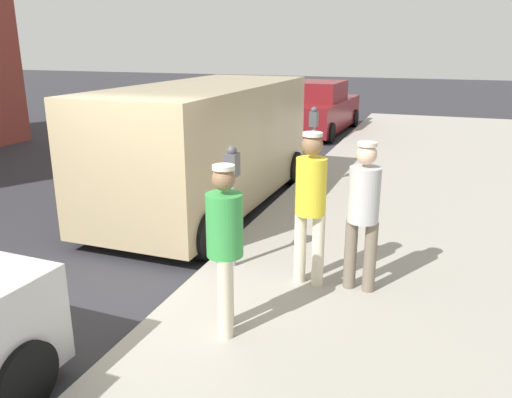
{
  "coord_description": "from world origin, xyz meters",
  "views": [
    {
      "loc": [
        3.63,
        -4.62,
        2.82
      ],
      "look_at": [
        1.65,
        0.83,
        1.05
      ],
      "focal_mm": 36.0,
      "sensor_mm": 36.0,
      "label": 1
    }
  ],
  "objects_px": {
    "parking_meter_near": "(232,186)",
    "parked_van": "(207,143)",
    "pedestrian_in_green": "(225,240)",
    "pedestrian_in_gray": "(363,208)",
    "parking_meter_far": "(313,133)",
    "parked_sedan_ahead": "(317,110)",
    "pedestrian_in_yellow": "(311,199)"
  },
  "relations": [
    {
      "from": "parking_meter_near",
      "to": "parked_van",
      "type": "height_order",
      "value": "parked_van"
    },
    {
      "from": "pedestrian_in_green",
      "to": "parked_van",
      "type": "bearing_deg",
      "value": 117.34
    },
    {
      "from": "parking_meter_near",
      "to": "parked_van",
      "type": "distance_m",
      "value": 2.89
    },
    {
      "from": "pedestrian_in_gray",
      "to": "parked_van",
      "type": "xyz_separation_m",
      "value": [
        -3.07,
        2.57,
        0.04
      ]
    },
    {
      "from": "parked_van",
      "to": "parking_meter_far",
      "type": "bearing_deg",
      "value": 46.14
    },
    {
      "from": "pedestrian_in_green",
      "to": "parked_sedan_ahead",
      "type": "xyz_separation_m",
      "value": [
        -2.06,
        12.29,
        -0.34
      ]
    },
    {
      "from": "parking_meter_far",
      "to": "pedestrian_in_green",
      "type": "relative_size",
      "value": 0.92
    },
    {
      "from": "pedestrian_in_green",
      "to": "parked_sedan_ahead",
      "type": "distance_m",
      "value": 12.47
    },
    {
      "from": "pedestrian_in_yellow",
      "to": "parked_van",
      "type": "xyz_separation_m",
      "value": [
        -2.5,
        2.62,
        -0.01
      ]
    },
    {
      "from": "parking_meter_near",
      "to": "pedestrian_in_yellow",
      "type": "xyz_separation_m",
      "value": [
        1.0,
        -0.16,
        -0.02
      ]
    },
    {
      "from": "pedestrian_in_yellow",
      "to": "parking_meter_far",
      "type": "bearing_deg",
      "value": 103.42
    },
    {
      "from": "parking_meter_near",
      "to": "pedestrian_in_yellow",
      "type": "relative_size",
      "value": 0.86
    },
    {
      "from": "pedestrian_in_yellow",
      "to": "parking_meter_near",
      "type": "bearing_deg",
      "value": 171.06
    },
    {
      "from": "parking_meter_far",
      "to": "pedestrian_in_green",
      "type": "height_order",
      "value": "pedestrian_in_green"
    },
    {
      "from": "pedestrian_in_gray",
      "to": "pedestrian_in_green",
      "type": "height_order",
      "value": "pedestrian_in_gray"
    },
    {
      "from": "parking_meter_near",
      "to": "pedestrian_in_yellow",
      "type": "distance_m",
      "value": 1.01
    },
    {
      "from": "pedestrian_in_yellow",
      "to": "parked_sedan_ahead",
      "type": "height_order",
      "value": "pedestrian_in_yellow"
    },
    {
      "from": "pedestrian_in_yellow",
      "to": "pedestrian_in_gray",
      "type": "distance_m",
      "value": 0.58
    },
    {
      "from": "parking_meter_far",
      "to": "parking_meter_near",
      "type": "bearing_deg",
      "value": -90.0
    },
    {
      "from": "pedestrian_in_yellow",
      "to": "pedestrian_in_gray",
      "type": "xyz_separation_m",
      "value": [
        0.57,
        0.06,
        -0.05
      ]
    },
    {
      "from": "parking_meter_near",
      "to": "parked_van",
      "type": "xyz_separation_m",
      "value": [
        -1.5,
        2.47,
        -0.03
      ]
    },
    {
      "from": "pedestrian_in_yellow",
      "to": "pedestrian_in_green",
      "type": "height_order",
      "value": "pedestrian_in_yellow"
    },
    {
      "from": "parking_meter_near",
      "to": "pedestrian_in_green",
      "type": "height_order",
      "value": "pedestrian_in_green"
    },
    {
      "from": "parking_meter_far",
      "to": "parked_sedan_ahead",
      "type": "xyz_separation_m",
      "value": [
        -1.55,
        6.84,
        -0.43
      ]
    },
    {
      "from": "pedestrian_in_gray",
      "to": "pedestrian_in_green",
      "type": "relative_size",
      "value": 1.02
    },
    {
      "from": "parking_meter_near",
      "to": "pedestrian_in_green",
      "type": "bearing_deg",
      "value": -70.23
    },
    {
      "from": "pedestrian_in_green",
      "to": "parked_van",
      "type": "xyz_separation_m",
      "value": [
        -2.01,
        3.89,
        0.07
      ]
    },
    {
      "from": "parking_meter_far",
      "to": "pedestrian_in_green",
      "type": "xyz_separation_m",
      "value": [
        0.51,
        -5.45,
        -0.09
      ]
    },
    {
      "from": "parking_meter_far",
      "to": "pedestrian_in_yellow",
      "type": "relative_size",
      "value": 0.86
    },
    {
      "from": "pedestrian_in_green",
      "to": "parked_sedan_ahead",
      "type": "relative_size",
      "value": 0.37
    },
    {
      "from": "pedestrian_in_gray",
      "to": "parked_sedan_ahead",
      "type": "distance_m",
      "value": 11.41
    },
    {
      "from": "pedestrian_in_yellow",
      "to": "pedestrian_in_gray",
      "type": "bearing_deg",
      "value": 5.52
    }
  ]
}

